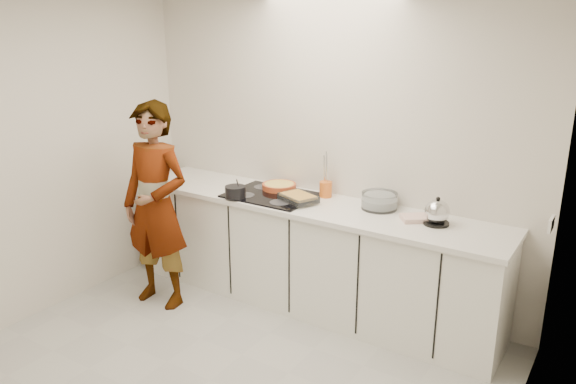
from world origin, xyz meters
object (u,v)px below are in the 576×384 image
Objects in this scene: mixing_bowl at (379,201)px; kettle at (437,213)px; utensil_crock at (326,189)px; cook at (156,206)px; saucepan at (235,192)px; baking_dish at (298,198)px; tart_dish at (279,186)px; hob at (271,195)px.

mixing_bowl is 0.50m from kettle.
kettle is 1.00m from utensil_crock.
cook is at bearing -153.76° from mixing_bowl.
mixing_bowl is at bearing 20.53° from saucepan.
baking_dish is 0.20× the size of cook.
mixing_bowl reaches higher than tart_dish.
mixing_bowl is at bearing 168.30° from kettle.
cook reaches higher than mixing_bowl.
hob is 0.46m from utensil_crock.
hob is at bearing 35.12° from cook.
baking_dish reaches higher than hob.
hob is 3.53× the size of saucepan.
saucepan reaches higher than tart_dish.
mixing_bowl is at bearing 1.14° from tart_dish.
saucepan is at bearing -131.98° from hob.
utensil_crock is 0.08× the size of cook.
saucepan reaches higher than hob.
utensil_crock is (0.43, 0.06, 0.02)m from tart_dish.
baking_dish is at bearing -32.16° from tart_dish.
saucepan is 1.56× the size of utensil_crock.
saucepan is at bearing -113.57° from tart_dish.
utensil_crock is (0.39, 0.23, 0.06)m from hob.
tart_dish is 0.20× the size of cook.
hob is 2.14× the size of tart_dish.
mixing_bowl is 1.81m from cook.
kettle is (1.39, 0.08, 0.08)m from hob.
saucepan is 1.17m from mixing_bowl.
kettle is (1.10, 0.12, 0.04)m from baking_dish.
tart_dish is at bearing 176.63° from kettle.
saucepan is at bearing -159.47° from mixing_bowl.
baking_dish is 1.17m from cook.
kettle reaches higher than saucepan.
cook reaches higher than baking_dish.
kettle is at bearing -8.21° from utensil_crock.
saucepan is 0.12× the size of cook.
saucepan is at bearing -142.82° from utensil_crock.
cook is (-1.02, -0.58, -0.09)m from baking_dish.
mixing_bowl is (0.93, 0.02, 0.02)m from tart_dish.
tart_dish is 0.43m from utensil_crock.
kettle is at bearing -11.70° from mixing_bowl.
baking_dish is at bearing -112.07° from utensil_crock.
tart_dish is at bearing -178.86° from mixing_bowl.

